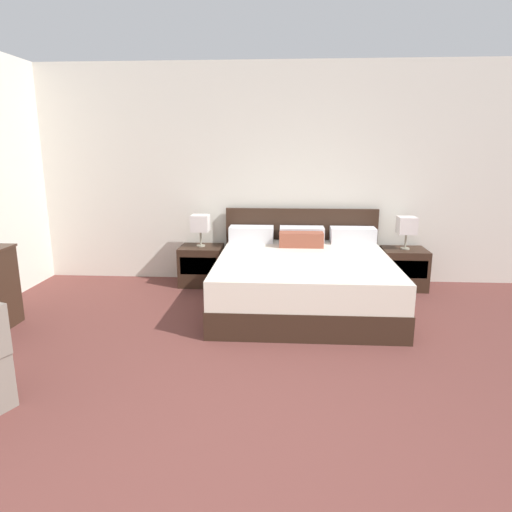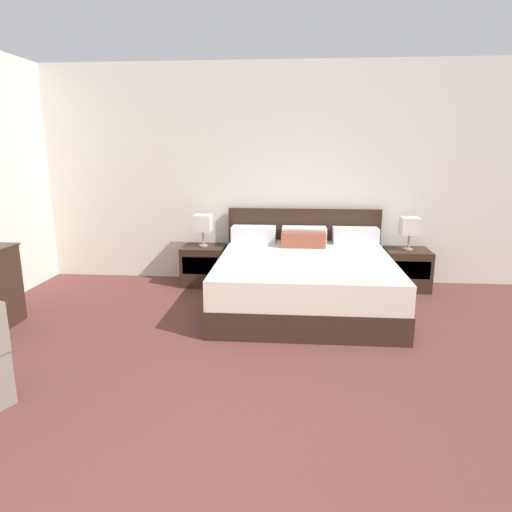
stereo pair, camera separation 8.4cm
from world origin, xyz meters
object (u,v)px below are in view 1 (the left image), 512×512
Objects in this scene: nightstand_right at (403,269)px; table_lamp_left at (200,224)px; bed at (303,278)px; table_lamp_right at (407,226)px; nightstand_left at (202,265)px.

nightstand_right is 2.69m from table_lamp_left.
table_lamp_right is at bearing 29.20° from bed.
bed is 5.05× the size of table_lamp_left.
nightstand_right is 1.32× the size of table_lamp_right.
table_lamp_right reaches higher than nightstand_left.
table_lamp_left is at bearing 180.00° from table_lamp_right.
table_lamp_left is (-0.00, 0.00, 0.56)m from nightstand_left.
table_lamp_left is at bearing 179.97° from nightstand_right.
table_lamp_right reaches higher than nightstand_right.
nightstand_right is (2.63, 0.00, 0.00)m from nightstand_left.
table_lamp_left reaches higher than nightstand_left.
nightstand_left is at bearing -179.97° from table_lamp_right.
bed is 5.05× the size of table_lamp_right.
nightstand_left is at bearing -90.00° from table_lamp_left.
bed is at bearing -29.20° from table_lamp_left.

